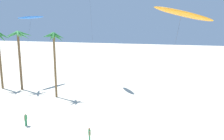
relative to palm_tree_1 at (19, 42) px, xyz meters
The scene contains 6 objects.
palm_tree_1 is the anchor object (origin of this frame).
palm_tree_2 8.77m from the palm_tree_1, 14.63° to the right, with size 3.71×3.43×10.87m.
flying_kite_1 30.57m from the palm_tree_1, 21.75° to the right, with size 6.23×6.76×14.24m.
flying_kite_2 7.13m from the palm_tree_1, 99.53° to the left, with size 4.79×12.67×13.99m.
person_near_left 25.98m from the palm_tree_1, 37.12° to the right, with size 0.33×0.44×1.66m.
person_mid_field 18.97m from the palm_tree_1, 51.02° to the right, with size 0.24×0.51×1.59m.
Camera 1 is at (7.40, 5.40, 12.05)m, focal length 37.10 mm.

